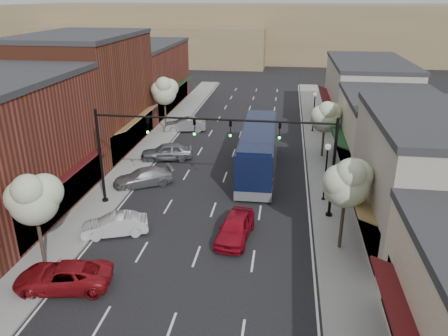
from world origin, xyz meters
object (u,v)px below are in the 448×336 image
at_px(lamp_post_near, 327,163).
at_px(parked_car_c, 143,177).
at_px(tree_right_near, 348,181).
at_px(parked_car_e, 185,125).
at_px(lamp_post_far, 314,106).
at_px(parked_car_b, 115,225).
at_px(tree_left_far, 164,90).
at_px(coach_bus, 258,150).
at_px(parked_car_d, 167,152).
at_px(signal_mast_left, 132,144).
at_px(signal_mast_right, 298,152).
at_px(tree_right_far, 326,116).
at_px(tree_left_near, 33,197).
at_px(parked_car_a, 63,276).
at_px(red_hatchback, 235,227).

bearing_deg(lamp_post_near, parked_car_c, 176.25).
distance_m(tree_right_near, parked_car_e, 26.97).
height_order(lamp_post_far, parked_car_b, lamp_post_far).
bearing_deg(tree_right_near, tree_left_far, 127.04).
distance_m(coach_bus, parked_car_d, 8.71).
relative_size(tree_right_near, tree_left_far, 0.97).
distance_m(lamp_post_near, parked_car_b, 15.16).
xyz_separation_m(tree_left_far, parked_car_e, (2.05, 0.40, -3.86)).
xyz_separation_m(tree_left_far, lamp_post_far, (16.05, 2.06, -1.60)).
height_order(signal_mast_left, coach_bus, signal_mast_left).
bearing_deg(lamp_post_near, parked_car_b, -153.17).
bearing_deg(signal_mast_right, parked_car_b, -159.16).
bearing_deg(parked_car_e, signal_mast_left, -9.28).
relative_size(signal_mast_right, coach_bus, 0.65).
bearing_deg(tree_left_far, tree_right_far, -19.87).
relative_size(signal_mast_left, parked_car_c, 1.74).
bearing_deg(parked_car_b, parked_car_d, 161.01).
bearing_deg(tree_left_near, tree_right_near, 13.55).
bearing_deg(tree_right_far, tree_right_near, -90.00).
distance_m(signal_mast_right, parked_car_b, 12.61).
relative_size(parked_car_b, parked_car_c, 0.87).
bearing_deg(parked_car_a, tree_right_far, 136.64).
relative_size(tree_right_far, parked_car_a, 1.10).
height_order(red_hatchback, parked_car_d, parked_car_d).
xyz_separation_m(coach_bus, parked_car_a, (-8.78, -17.36, -1.32)).
bearing_deg(parked_car_b, lamp_post_far, 130.93).
distance_m(signal_mast_left, parked_car_c, 5.25).
bearing_deg(parked_car_a, red_hatchback, 117.20).
height_order(signal_mast_left, parked_car_c, signal_mast_left).
bearing_deg(parked_car_e, parked_car_c, -11.09).
height_order(tree_left_near, coach_bus, tree_left_near).
bearing_deg(parked_car_b, signal_mast_left, 160.48).
height_order(signal_mast_left, lamp_post_far, signal_mast_left).
height_order(parked_car_b, parked_car_d, parked_car_d).
height_order(lamp_post_near, parked_car_b, lamp_post_near).
xyz_separation_m(tree_right_near, red_hatchback, (-6.35, 0.39, -3.67)).
distance_m(tree_right_near, lamp_post_far, 24.11).
height_order(coach_bus, parked_car_c, coach_bus).
bearing_deg(lamp_post_near, parked_car_a, -138.72).
xyz_separation_m(tree_right_near, tree_left_far, (-16.60, 22.00, 0.15)).
bearing_deg(tree_left_near, signal_mast_left, 71.90).
distance_m(signal_mast_left, tree_left_far, 18.14).
distance_m(signal_mast_left, lamp_post_near, 13.75).
height_order(signal_mast_left, tree_left_near, signal_mast_left).
distance_m(tree_left_far, coach_bus, 15.23).
relative_size(signal_mast_left, parked_car_a, 1.66).
distance_m(tree_right_far, coach_bus, 7.50).
xyz_separation_m(lamp_post_far, parked_car_e, (-14.00, -1.66, -2.26)).
distance_m(tree_right_near, red_hatchback, 7.34).
height_order(tree_right_far, lamp_post_near, tree_right_far).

